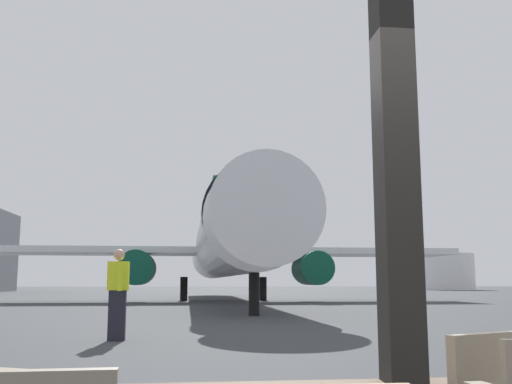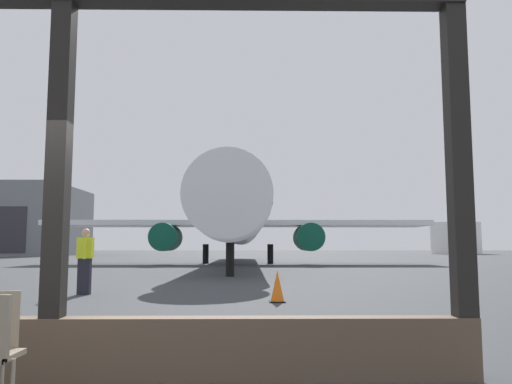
{
  "view_description": "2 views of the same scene",
  "coord_description": "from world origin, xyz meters",
  "px_view_note": "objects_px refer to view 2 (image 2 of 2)",
  "views": [
    {
      "loc": [
        -1.14,
        -3.09,
        1.1
      ],
      "look_at": [
        0.84,
        13.92,
        3.72
      ],
      "focal_mm": 41.51,
      "sensor_mm": 36.0,
      "label": 1
    },
    {
      "loc": [
        1.89,
        -5.04,
        1.27
      ],
      "look_at": [
        2.19,
        15.86,
        3.49
      ],
      "focal_mm": 35.91,
      "sensor_mm": 36.0,
      "label": 2
    }
  ],
  "objects_px": {
    "distant_hangar": "(6,221)",
    "airplane": "(238,219)",
    "traffic_cone": "(277,287)",
    "fuel_storage_tank": "(455,238)",
    "ground_crew_worker": "(85,260)"
  },
  "relations": [
    {
      "from": "ground_crew_worker",
      "to": "traffic_cone",
      "type": "height_order",
      "value": "ground_crew_worker"
    },
    {
      "from": "airplane",
      "to": "fuel_storage_tank",
      "type": "relative_size",
      "value": 4.56
    },
    {
      "from": "distant_hangar",
      "to": "fuel_storage_tank",
      "type": "height_order",
      "value": "distant_hangar"
    },
    {
      "from": "traffic_cone",
      "to": "fuel_storage_tank",
      "type": "bearing_deg",
      "value": 65.2
    },
    {
      "from": "ground_crew_worker",
      "to": "distant_hangar",
      "type": "height_order",
      "value": "distant_hangar"
    },
    {
      "from": "traffic_cone",
      "to": "airplane",
      "type": "bearing_deg",
      "value": 93.36
    },
    {
      "from": "airplane",
      "to": "traffic_cone",
      "type": "distance_m",
      "value": 24.78
    },
    {
      "from": "distant_hangar",
      "to": "airplane",
      "type": "bearing_deg",
      "value": -46.95
    },
    {
      "from": "traffic_cone",
      "to": "distant_hangar",
      "type": "height_order",
      "value": "distant_hangar"
    },
    {
      "from": "traffic_cone",
      "to": "distant_hangar",
      "type": "distance_m",
      "value": 69.22
    },
    {
      "from": "traffic_cone",
      "to": "fuel_storage_tank",
      "type": "height_order",
      "value": "fuel_storage_tank"
    },
    {
      "from": "ground_crew_worker",
      "to": "traffic_cone",
      "type": "bearing_deg",
      "value": -20.82
    },
    {
      "from": "traffic_cone",
      "to": "fuel_storage_tank",
      "type": "distance_m",
      "value": 80.71
    },
    {
      "from": "traffic_cone",
      "to": "distant_hangar",
      "type": "xyz_separation_m",
      "value": [
        -34.43,
        59.89,
        4.38
      ]
    },
    {
      "from": "distant_hangar",
      "to": "fuel_storage_tank",
      "type": "xyz_separation_m",
      "value": [
        68.27,
        13.34,
        -2.12
      ]
    }
  ]
}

